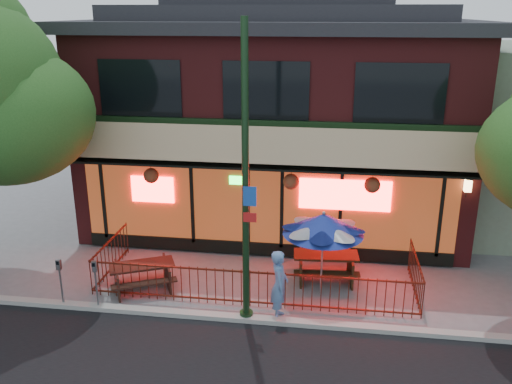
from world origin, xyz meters
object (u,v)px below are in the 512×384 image
picnic_table_right (326,263)px  patio_umbrella (323,224)px  picnic_table_left (142,273)px  pedestrian (279,285)px  parking_meter_far (60,275)px  parking_meter_near (95,277)px  street_light (246,196)px

picnic_table_right → patio_umbrella: bearing=-96.4°
picnic_table_left → pedestrian: bearing=-13.8°
patio_umbrella → parking_meter_far: patio_umbrella is taller
picnic_table_right → parking_meter_far: 6.96m
pedestrian → parking_meter_near: 4.52m
street_light → pedestrian: 2.40m
street_light → patio_umbrella: (1.74, 1.45, -1.15)m
picnic_table_left → picnic_table_right: (4.83, 1.25, 0.02)m
patio_umbrella → parking_meter_far: 6.68m
pedestrian → parking_meter_near: (-4.51, -0.26, 0.01)m
patio_umbrella → parking_meter_far: bearing=-166.6°
picnic_table_left → patio_umbrella: size_ratio=0.88×
pedestrian → parking_meter_far: size_ratio=1.36×
street_light → parking_meter_far: street_light is taller
picnic_table_right → parking_meter_far: bearing=-159.5°
street_light → patio_umbrella: 2.54m
parking_meter_far → parking_meter_near: bearing=-0.0°
picnic_table_right → picnic_table_left: bearing=-165.5°
picnic_table_left → picnic_table_right: picnic_table_right is taller
pedestrian → patio_umbrella: bearing=-43.3°
street_light → patio_umbrella: bearing=39.7°
street_light → picnic_table_left: street_light is taller
parking_meter_near → patio_umbrella: bearing=15.5°
parking_meter_far → picnic_table_right: bearing=20.5°
parking_meter_far → patio_umbrella: bearing=13.4°
street_light → patio_umbrella: street_light is taller
patio_umbrella → street_light: bearing=-140.3°
picnic_table_left → parking_meter_near: parking_meter_near is taller
parking_meter_far → pedestrian: bearing=2.7°
patio_umbrella → picnic_table_left: bearing=-175.9°
street_light → parking_meter_near: bearing=-178.8°
pedestrian → parking_meter_near: bearing=87.5°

